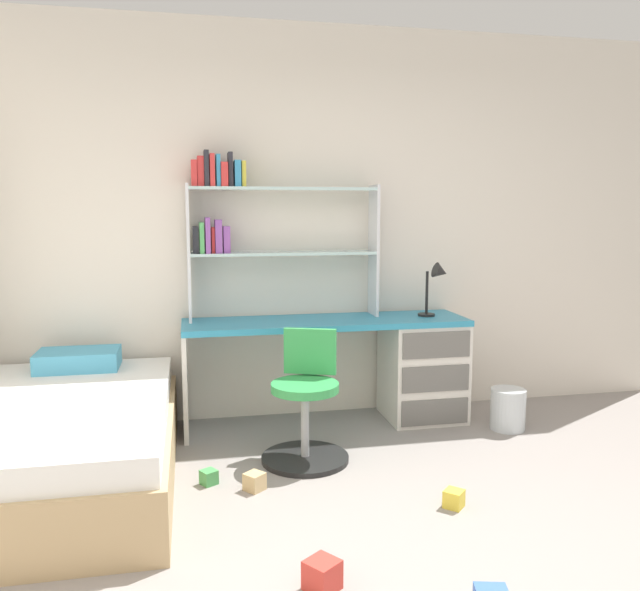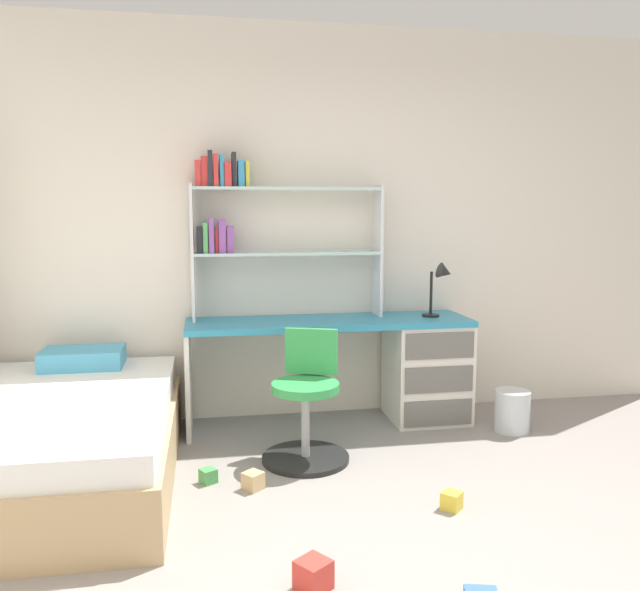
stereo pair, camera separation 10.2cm
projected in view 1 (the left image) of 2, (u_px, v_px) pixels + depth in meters
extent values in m
cube|color=silver|center=(320.00, 224.00, 4.54)|extent=(5.50, 0.06, 2.75)
cube|color=teal|center=(326.00, 322.00, 4.32)|extent=(1.94, 0.51, 0.04)
cube|color=silver|center=(422.00, 370.00, 4.51)|extent=(0.53, 0.49, 0.70)
cube|color=silver|center=(185.00, 382.00, 4.18)|extent=(0.03, 0.46, 0.70)
cube|color=#64625E|center=(435.00, 412.00, 4.30)|extent=(0.48, 0.01, 0.18)
cube|color=#64625E|center=(436.00, 379.00, 4.27)|extent=(0.48, 0.01, 0.18)
cube|color=#64625E|center=(437.00, 345.00, 4.24)|extent=(0.48, 0.01, 0.18)
cube|color=silver|center=(189.00, 253.00, 4.21)|extent=(0.02, 0.22, 0.91)
cube|color=silver|center=(374.00, 251.00, 4.47)|extent=(0.02, 0.22, 0.91)
cube|color=silver|center=(284.00, 253.00, 4.34)|extent=(1.26, 0.22, 0.02)
cube|color=silver|center=(283.00, 189.00, 4.28)|extent=(1.26, 0.22, 0.02)
cube|color=#26262D|center=(196.00, 240.00, 4.21)|extent=(0.04, 0.14, 0.18)
cube|color=#4CA559|center=(202.00, 238.00, 4.21)|extent=(0.03, 0.18, 0.20)
cube|color=purple|center=(208.00, 235.00, 4.22)|extent=(0.03, 0.19, 0.24)
cube|color=red|center=(213.00, 240.00, 4.23)|extent=(0.02, 0.12, 0.17)
cube|color=purple|center=(218.00, 236.00, 4.23)|extent=(0.04, 0.15, 0.22)
cube|color=purple|center=(226.00, 239.00, 4.25)|extent=(0.04, 0.13, 0.18)
cube|color=red|center=(194.00, 174.00, 4.15)|extent=(0.04, 0.16, 0.17)
cube|color=red|center=(200.00, 172.00, 4.15)|extent=(0.04, 0.14, 0.19)
cube|color=#26262D|center=(206.00, 169.00, 4.16)|extent=(0.03, 0.17, 0.23)
cube|color=red|center=(212.00, 171.00, 4.17)|extent=(0.03, 0.19, 0.21)
cube|color=#338CBF|center=(218.00, 171.00, 4.18)|extent=(0.03, 0.17, 0.21)
cube|color=red|center=(224.00, 175.00, 4.19)|extent=(0.04, 0.19, 0.16)
cube|color=#26262D|center=(230.00, 170.00, 4.19)|extent=(0.03, 0.15, 0.22)
cube|color=#338CBF|center=(237.00, 174.00, 4.20)|extent=(0.04, 0.16, 0.17)
cube|color=yellow|center=(243.00, 174.00, 4.21)|extent=(0.03, 0.12, 0.17)
cylinder|color=black|center=(426.00, 315.00, 4.47)|extent=(0.12, 0.12, 0.02)
cylinder|color=black|center=(427.00, 293.00, 4.45)|extent=(0.02, 0.02, 0.30)
cone|color=black|center=(441.00, 272.00, 4.39)|extent=(0.12, 0.11, 0.13)
cylinder|color=black|center=(305.00, 458.00, 3.76)|extent=(0.52, 0.52, 0.03)
cylinder|color=#A5A8AD|center=(305.00, 426.00, 3.74)|extent=(0.05, 0.05, 0.43)
cylinder|color=green|center=(305.00, 387.00, 3.71)|extent=(0.40, 0.40, 0.05)
cube|color=green|center=(310.00, 351.00, 3.86)|extent=(0.31, 0.15, 0.28)
cube|color=tan|center=(60.00, 456.00, 3.41)|extent=(1.19, 1.88, 0.33)
cube|color=white|center=(58.00, 413.00, 3.37)|extent=(1.13, 1.82, 0.14)
cube|color=#4CA5CC|center=(78.00, 360.00, 4.03)|extent=(0.50, 0.32, 0.12)
cylinder|color=silver|center=(508.00, 409.00, 4.29)|extent=(0.24, 0.24, 0.28)
cube|color=gold|center=(454.00, 499.00, 3.17)|extent=(0.13, 0.13, 0.09)
cube|color=tan|center=(255.00, 482.00, 3.37)|extent=(0.13, 0.13, 0.09)
cube|color=#479E51|center=(209.00, 477.00, 3.44)|extent=(0.11, 0.11, 0.08)
cube|color=red|center=(322.00, 575.00, 2.48)|extent=(0.17, 0.17, 0.12)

